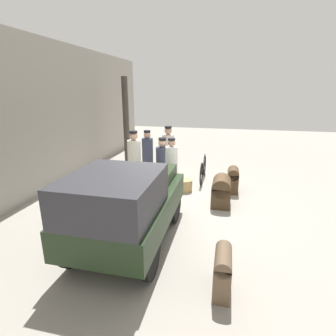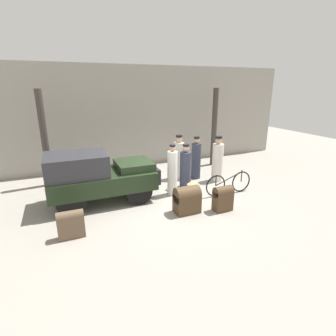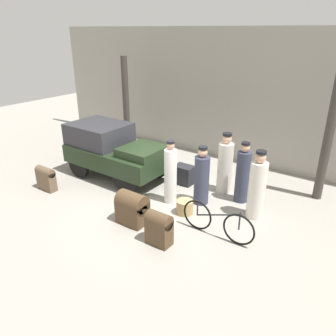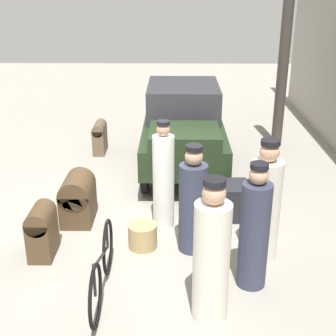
# 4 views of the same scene
# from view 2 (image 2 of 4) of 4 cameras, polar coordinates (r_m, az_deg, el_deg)

# --- Properties ---
(ground_plane) EXTENTS (30.00, 30.00, 0.00)m
(ground_plane) POSITION_cam_2_polar(r_m,az_deg,el_deg) (8.96, -0.69, -6.31)
(ground_plane) COLOR gray
(station_building_facade) EXTENTS (16.00, 0.15, 4.50)m
(station_building_facade) POSITION_cam_2_polar(r_m,az_deg,el_deg) (12.16, -8.06, 10.86)
(station_building_facade) COLOR gray
(station_building_facade) RESTS_ON ground
(canopy_pillar_left) EXTENTS (0.24, 0.24, 3.53)m
(canopy_pillar_left) POSITION_cam_2_polar(r_m,az_deg,el_deg) (10.52, -25.28, 5.67)
(canopy_pillar_left) COLOR #38332D
(canopy_pillar_left) RESTS_ON ground
(canopy_pillar_right) EXTENTS (0.24, 0.24, 3.53)m
(canopy_pillar_right) POSITION_cam_2_polar(r_m,az_deg,el_deg) (12.43, 10.02, 8.64)
(canopy_pillar_right) COLOR #38332D
(canopy_pillar_right) RESTS_ON ground
(truck) EXTENTS (3.26, 1.62, 1.66)m
(truck) POSITION_cam_2_polar(r_m,az_deg,el_deg) (8.57, -15.36, -1.45)
(truck) COLOR black
(truck) RESTS_ON ground
(bicycle) EXTENTS (1.81, 0.04, 0.80)m
(bicycle) POSITION_cam_2_polar(r_m,az_deg,el_deg) (9.31, 13.06, -3.28)
(bicycle) COLOR black
(bicycle) RESTS_ON ground
(wicker_basket) EXTENTS (0.43, 0.43, 0.37)m
(wicker_basket) POSITION_cam_2_polar(r_m,az_deg,el_deg) (9.14, 5.51, -4.65)
(wicker_basket) COLOR tan
(wicker_basket) RESTS_ON ground
(porter_lifting_near_truck) EXTENTS (0.41, 0.41, 1.63)m
(porter_lifting_near_truck) POSITION_cam_2_polar(r_m,az_deg,el_deg) (9.59, 3.81, -0.01)
(porter_lifting_near_truck) COLOR #33384C
(porter_lifting_near_truck) RESTS_ON ground
(conductor_in_dark_uniform) EXTENTS (0.38, 0.38, 1.71)m
(conductor_in_dark_uniform) POSITION_cam_2_polar(r_m,az_deg,el_deg) (10.59, 6.12, 1.85)
(conductor_in_dark_uniform) COLOR #33384C
(conductor_in_dark_uniform) RESTS_ON ground
(porter_carrying_trunk) EXTENTS (0.34, 0.34, 1.77)m
(porter_carrying_trunk) POSITION_cam_2_polar(r_m,az_deg,el_deg) (8.90, 0.95, -0.84)
(porter_carrying_trunk) COLOR white
(porter_carrying_trunk) RESTS_ON ground
(porter_with_bicycle) EXTENTS (0.43, 0.43, 1.78)m
(porter_with_bicycle) POSITION_cam_2_polar(r_m,az_deg,el_deg) (10.51, 2.35, 1.97)
(porter_with_bicycle) COLOR silver
(porter_with_bicycle) RESTS_ON ground
(porter_standing_middle) EXTENTS (0.42, 0.42, 1.78)m
(porter_standing_middle) POSITION_cam_2_polar(r_m,az_deg,el_deg) (10.42, 10.72, 1.55)
(porter_standing_middle) COLOR silver
(porter_standing_middle) RESTS_ON ground
(trunk_umber_medium) EXTENTS (0.56, 0.34, 0.78)m
(trunk_umber_medium) POSITION_cam_2_polar(r_m,az_deg,el_deg) (8.06, 11.86, -6.32)
(trunk_umber_medium) COLOR #4C3823
(trunk_umber_medium) RESTS_ON ground
(suitcase_small_leather) EXTENTS (0.64, 0.26, 0.72)m
(suitcase_small_leather) POSITION_cam_2_polar(r_m,az_deg,el_deg) (7.00, -20.40, -11.23)
(suitcase_small_leather) COLOR brown
(suitcase_small_leather) RESTS_ON ground
(suitcase_black_upright) EXTENTS (0.73, 0.50, 0.81)m
(suitcase_black_upright) POSITION_cam_2_polar(r_m,az_deg,el_deg) (7.81, 4.15, -6.78)
(suitcase_black_upright) COLOR #4C3823
(suitcase_black_upright) RESTS_ON ground
(trunk_large_brown) EXTENTS (0.59, 0.42, 0.58)m
(trunk_large_brown) POSITION_cam_2_polar(r_m,az_deg,el_deg) (10.01, -3.51, -1.96)
(trunk_large_brown) COLOR #232328
(trunk_large_brown) RESTS_ON ground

